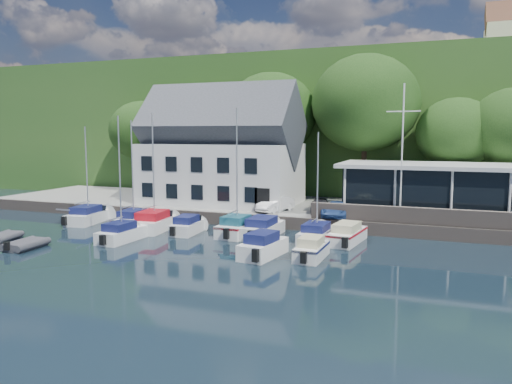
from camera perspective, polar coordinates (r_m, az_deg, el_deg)
ground at (r=29.56m, az=-4.88°, el=-8.01°), size 180.00×180.00×0.00m
quay at (r=45.54m, az=4.65°, el=-2.10°), size 60.00×13.00×1.00m
quay_face at (r=39.42m, az=2.03°, el=-3.49°), size 60.00×0.30×1.00m
hillside at (r=88.62m, az=12.74°, el=6.96°), size 160.00×75.00×16.00m
field_patch at (r=96.23m, az=18.37°, el=11.62°), size 50.00×30.00×0.30m
harbor_building at (r=46.53m, az=-3.97°, el=4.10°), size 14.40×8.20×8.70m
club_pavilion at (r=42.02m, az=18.67°, el=0.31°), size 13.20×7.20×4.10m
seawall at (r=37.63m, az=19.85°, el=-2.69°), size 18.00×0.50×1.20m
gangway at (r=45.81m, az=-18.81°, el=-3.03°), size 1.20×6.00×1.40m
car_silver at (r=42.25m, az=1.47°, el=-1.21°), size 1.60×3.82×1.29m
car_white at (r=41.53m, az=2.25°, el=-1.36°), size 2.42×4.13×1.29m
car_dgrey at (r=41.05m, az=7.35°, el=-1.61°), size 2.51×4.20×1.14m
car_blue at (r=39.49m, az=9.14°, el=-1.89°), size 1.69×3.77×1.26m
flagpole at (r=38.42m, az=16.35°, el=4.31°), size 2.43×0.20×10.10m
tree_0 at (r=57.66m, az=-12.83°, el=5.14°), size 7.35×7.35×10.04m
tree_1 at (r=54.50m, az=-7.36°, el=5.76°), size 8.18×8.18×11.18m
tree_2 at (r=50.83m, az=1.71°, el=6.52°), size 9.19×9.19×12.55m
tree_3 at (r=48.81m, az=12.33°, el=7.13°), size 10.16×10.16×13.88m
tree_4 at (r=48.22m, az=21.83°, el=4.29°), size 7.07×7.07×9.66m
boat_r1_0 at (r=43.76m, az=-18.80°, el=2.44°), size 3.03×6.80×8.96m
boat_r1_1 at (r=40.86m, az=-13.94°, el=2.08°), size 2.41×6.21×8.62m
boat_r1_2 at (r=38.94m, az=-11.65°, el=2.57°), size 2.97×6.86×9.52m
boat_r1_3 at (r=37.92m, az=-7.79°, el=-3.67°), size 2.14×5.36×1.37m
boat_r1_4 at (r=36.12m, az=-2.20°, el=2.28°), size 2.31×5.71×9.39m
boat_r1_5 at (r=36.45m, az=0.80°, el=-3.96°), size 2.19×6.67×1.47m
boat_r1_6 at (r=34.47m, az=7.05°, el=1.05°), size 2.15×6.16×8.24m
boat_r1_7 at (r=34.93m, az=10.39°, el=-4.58°), size 2.54×6.54×1.43m
boat_r2_1 at (r=35.62m, az=-15.28°, el=1.23°), size 2.02×5.73×8.46m
boat_r2_3 at (r=30.58m, az=0.82°, el=-5.97°), size 2.59×5.73×1.57m
boat_r2_4 at (r=30.32m, az=6.39°, el=-6.30°), size 1.65×4.98×1.38m
dinghy_0 at (r=39.44m, az=-26.85°, el=-4.48°), size 2.24×3.10×0.66m
dinghy_1 at (r=36.08m, az=-24.83°, el=-5.32°), size 2.03×3.17×0.71m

